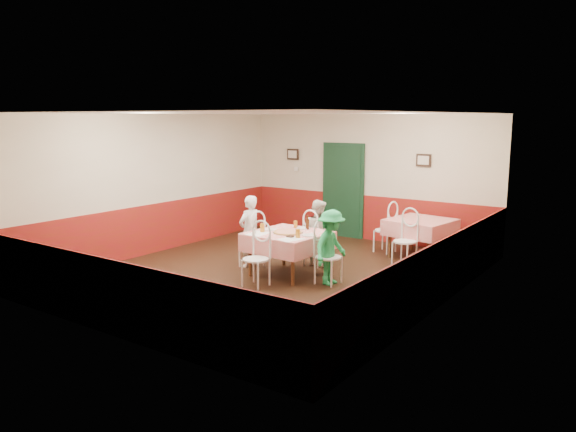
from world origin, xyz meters
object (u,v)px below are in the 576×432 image
Objects in this scene: chair_second_a at (385,230)px; diner_left at (250,231)px; chair_far at (316,241)px; glass_a at (262,228)px; chair_near at (256,259)px; pizza at (288,232)px; glass_b at (298,233)px; chair_right at (328,257)px; diner_right at (331,247)px; main_table at (288,254)px; chair_left at (252,243)px; chair_second_b at (405,242)px; glass_c at (296,224)px; second_table at (420,239)px; diner_far at (318,232)px; beer_bottle at (307,223)px; wallet at (290,237)px.

diner_left reaches higher than chair_second_a.
chair_far is 6.05× the size of glass_a.
chair_near is 0.88m from pizza.
glass_a is 0.77m from glass_b.
chair_right is 0.18m from diner_right.
chair_left reaches higher than main_table.
chair_second_a is 2.93m from diner_left.
glass_a reaches higher than chair_second_b.
second_table is at bearing 53.64° from glass_c.
diner_left is at bearing 46.60° from chair_far.
chair_second_a reaches higher than glass_c.
diner_far reaches higher than glass_a.
chair_far is 3.89× the size of beer_bottle.
chair_right is at bearing 24.48° from glass_b.
second_table is 1.24× the size of chair_far.
beer_bottle is (0.13, 0.42, 0.50)m from main_table.
glass_a reaches higher than chair_near.
chair_far and chair_second_b have the same top height.
glass_c is (-0.79, -2.10, 0.37)m from chair_second_a.
chair_near is (-0.05, -0.85, 0.08)m from main_table.
chair_far is 1.22m from glass_b.
chair_second_a is 2.60m from diner_right.
diner_right reaches higher than chair_second_b.
chair_near is at bearing 132.42° from chair_right.
glass_c is 0.27m from beer_bottle.
diner_right is at bearing 24.75° from wallet.
chair_far is 1.21m from wallet.
chair_near is 1.34m from glass_c.
beer_bottle is at bearing 77.21° from pizza.
glass_c is (-0.08, 1.28, 0.37)m from chair_near.
beer_bottle is 0.75m from wallet.
diner_left reaches higher than chair_second_b.
pizza is at bearing -119.11° from chair_second_b.
chair_far is (-0.80, 0.90, 0.00)m from chair_right.
glass_b reaches higher than chair_near.
wallet is (-1.15, -2.08, 0.32)m from chair_second_b.
main_table and second_table have the same top height.
second_table is at bearing -122.72° from diner_far.
chair_near reaches higher than glass_c.
chair_right is at bearing -98.78° from chair_second_b.
glass_b is 1.32× the size of wallet.
wallet is at bearing -110.70° from chair_second_b.
chair_right is 1.00× the size of chair_far.
chair_second_a reaches higher than second_table.
pizza is (-0.83, 0.01, 0.33)m from chair_right.
chair_far is 1.79m from chair_second_a.
diner_left is (-0.51, 0.28, -0.17)m from glass_a.
beer_bottle is (-0.26, 0.69, 0.04)m from glass_b.
chair_near is 8.18× the size of wallet.
second_table is 7.52× the size of glass_a.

